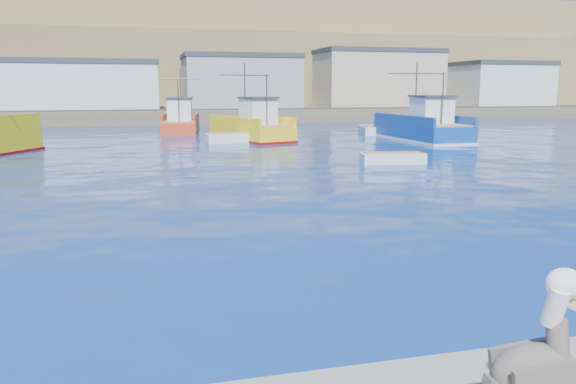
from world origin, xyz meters
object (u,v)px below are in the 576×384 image
(trawler_blue, at_px, (422,128))
(skiff_mid, at_px, (393,159))
(skiff_extra, at_px, (235,139))
(trawler_yellow_b, at_px, (252,128))
(pelican, at_px, (540,360))
(skiff_far, at_px, (370,131))
(boat_orange, at_px, (181,122))

(trawler_blue, height_order, skiff_mid, trawler_blue)
(trawler_blue, distance_m, skiff_extra, 15.18)
(trawler_yellow_b, xyz_separation_m, pelican, (-4.76, -40.78, 0.30))
(pelican, bearing_deg, skiff_mid, 68.36)
(skiff_far, bearing_deg, trawler_yellow_b, -165.37)
(trawler_yellow_b, distance_m, boat_orange, 10.74)
(pelican, bearing_deg, skiff_extra, 85.57)
(trawler_yellow_b, bearing_deg, trawler_blue, -16.90)
(trawler_yellow_b, height_order, skiff_far, trawler_yellow_b)
(skiff_mid, xyz_separation_m, pelican, (-9.48, -23.90, 1.00))
(trawler_blue, xyz_separation_m, boat_orange, (-18.38, 13.48, 0.03))
(skiff_mid, bearing_deg, skiff_extra, 114.05)
(skiff_far, distance_m, skiff_extra, 14.52)
(trawler_yellow_b, distance_m, skiff_far, 12.12)
(trawler_yellow_b, height_order, skiff_extra, trawler_yellow_b)
(skiff_extra, bearing_deg, trawler_yellow_b, 52.40)
(skiff_extra, distance_m, pelican, 38.59)
(trawler_yellow_b, relative_size, pelican, 5.78)
(skiff_mid, bearing_deg, skiff_far, 70.68)
(boat_orange, distance_m, skiff_mid, 28.11)
(pelican, bearing_deg, boat_orange, 90.38)
(trawler_yellow_b, xyz_separation_m, trawler_blue, (13.28, -4.03, 0.05))
(boat_orange, height_order, skiff_mid, boat_orange)
(trawler_blue, relative_size, boat_orange, 1.23)
(trawler_blue, bearing_deg, boat_orange, 143.73)
(trawler_blue, bearing_deg, skiff_mid, -123.67)
(trawler_yellow_b, xyz_separation_m, skiff_far, (11.71, 3.06, -0.64))
(boat_orange, bearing_deg, skiff_far, -20.83)
(trawler_yellow_b, bearing_deg, skiff_mid, -74.39)
(skiff_far, bearing_deg, skiff_mid, -109.32)
(boat_orange, bearing_deg, trawler_blue, -36.27)
(skiff_mid, xyz_separation_m, skiff_extra, (-6.50, 14.57, 0.06))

